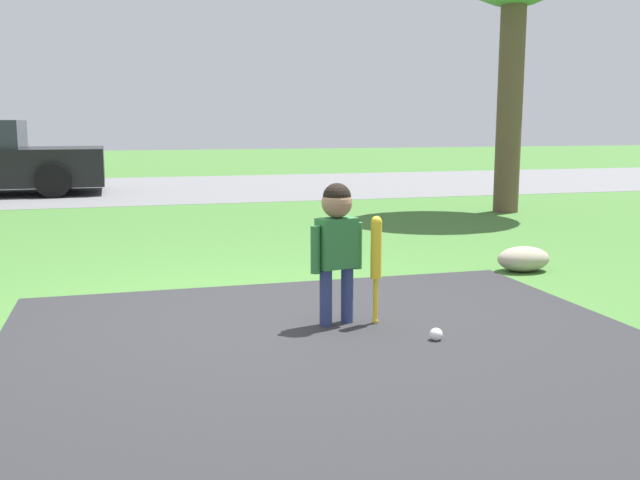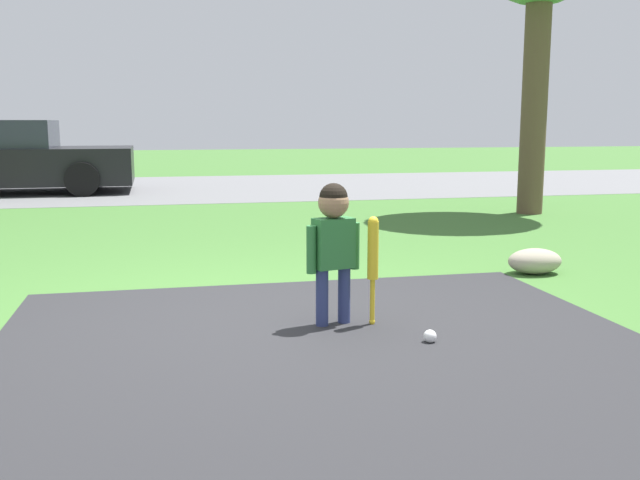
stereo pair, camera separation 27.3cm
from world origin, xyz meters
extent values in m
plane|color=#3D6B2D|center=(0.00, 0.00, 0.00)|extent=(60.00, 60.00, 0.00)
cube|color=slate|center=(0.00, 9.88, 0.00)|extent=(40.00, 6.00, 0.01)
cylinder|color=navy|center=(0.44, -0.29, 0.19)|extent=(0.08, 0.08, 0.38)
cylinder|color=navy|center=(0.60, -0.25, 0.19)|extent=(0.08, 0.08, 0.38)
cube|color=#2D7238|center=(0.52, -0.27, 0.54)|extent=(0.28, 0.20, 0.32)
cylinder|color=#2D7238|center=(0.37, -0.31, 0.51)|extent=(0.06, 0.06, 0.30)
cylinder|color=#2D7238|center=(0.67, -0.23, 0.51)|extent=(0.06, 0.06, 0.30)
sphere|color=#997051|center=(0.52, -0.27, 0.80)|extent=(0.20, 0.20, 0.20)
sphere|color=black|center=(0.52, -0.27, 0.83)|extent=(0.18, 0.18, 0.18)
sphere|color=yellow|center=(0.77, -0.32, 0.02)|extent=(0.04, 0.04, 0.04)
cylinder|color=yellow|center=(0.77, -0.32, 0.15)|extent=(0.03, 0.03, 0.30)
cylinder|color=yellow|center=(0.77, -0.32, 0.49)|extent=(0.07, 0.07, 0.37)
sphere|color=yellow|center=(0.77, -0.32, 0.68)|extent=(0.07, 0.07, 0.07)
sphere|color=white|center=(1.00, -0.77, 0.04)|extent=(0.08, 0.08, 0.08)
cube|color=black|center=(-3.34, 9.45, 0.50)|extent=(4.50, 1.91, 0.67)
cylinder|color=black|center=(-1.96, 10.40, 0.30)|extent=(0.61, 0.19, 0.60)
cylinder|color=black|center=(-1.94, 8.53, 0.30)|extent=(0.61, 0.19, 0.60)
cylinder|color=brown|center=(4.61, 4.70, 1.70)|extent=(0.36, 0.36, 3.39)
ellipsoid|color=#9E937F|center=(2.59, 0.89, 0.11)|extent=(0.48, 0.33, 0.22)
camera|label=1|loc=(-0.78, -4.56, 1.30)|focal=40.00mm
camera|label=2|loc=(-0.52, -4.62, 1.30)|focal=40.00mm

